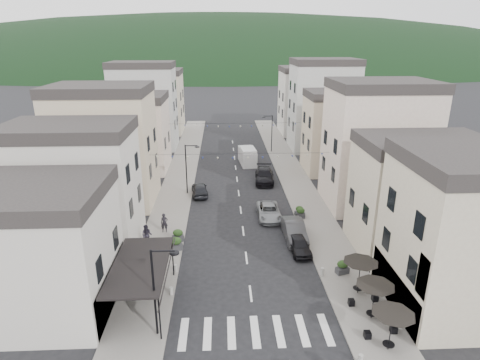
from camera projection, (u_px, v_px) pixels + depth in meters
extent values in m
plane|color=black|center=(258.00, 355.00, 23.36)|extent=(700.00, 700.00, 0.00)
cube|color=slate|center=(180.00, 177.00, 53.14)|extent=(4.00, 76.00, 0.12)
cube|color=slate|center=(292.00, 175.00, 53.80)|extent=(4.00, 76.00, 0.12)
ellipsoid|color=black|center=(223.00, 63.00, 305.83)|extent=(640.00, 360.00, 70.00)
cube|color=beige|center=(15.00, 257.00, 26.05)|extent=(12.00, 8.00, 8.00)
cube|color=#B7A991|center=(475.00, 241.00, 26.09)|extent=(10.00, 8.00, 10.00)
cube|color=black|center=(140.00, 265.00, 26.67)|extent=(3.60, 7.50, 0.15)
cube|color=black|center=(168.00, 271.00, 26.91)|extent=(0.34, 7.50, 0.99)
cylinder|color=black|center=(160.00, 319.00, 23.98)|extent=(0.10, 0.10, 3.20)
cylinder|color=black|center=(173.00, 258.00, 30.57)|extent=(0.10, 0.10, 3.20)
cube|color=beige|center=(75.00, 193.00, 34.23)|extent=(10.00, 7.00, 10.00)
cube|color=#262323|center=(66.00, 129.00, 32.40)|extent=(10.20, 7.14, 1.00)
cube|color=#C1B091|center=(106.00, 150.00, 43.32)|extent=(10.00, 8.00, 12.00)
cube|color=#262323|center=(99.00, 89.00, 41.15)|extent=(10.20, 8.16, 1.00)
cube|color=#C4AC9F|center=(130.00, 136.00, 55.03)|extent=(10.00, 8.00, 9.50)
cube|color=#262323|center=(127.00, 98.00, 53.28)|extent=(10.20, 8.16, 1.00)
cube|color=#A6A5A1|center=(145.00, 109.00, 65.75)|extent=(10.00, 7.00, 13.00)
cube|color=#262323|center=(141.00, 65.00, 63.41)|extent=(10.20, 7.14, 1.00)
cube|color=#B7A991|center=(156.00, 104.00, 77.38)|extent=(10.00, 9.00, 11.00)
cube|color=#262323|center=(154.00, 72.00, 75.38)|extent=(10.20, 9.18, 1.00)
cube|color=#B7A991|center=(417.00, 201.00, 33.79)|extent=(10.00, 7.00, 9.00)
cube|color=#262323|center=(426.00, 143.00, 32.12)|extent=(10.20, 7.14, 1.00)
cube|color=#C4AC9F|center=(376.00, 150.00, 42.62)|extent=(10.00, 8.00, 12.50)
cube|color=#262323|center=(384.00, 85.00, 40.37)|extent=(10.20, 8.16, 1.00)
cube|color=#C1B091|center=(343.00, 135.00, 54.34)|extent=(10.00, 7.00, 10.00)
cube|color=#262323|center=(346.00, 94.00, 52.50)|extent=(10.20, 7.14, 1.00)
cube|color=#A6A5A1|center=(322.00, 108.00, 65.05)|extent=(10.00, 8.00, 13.50)
cube|color=#262323|center=(326.00, 62.00, 62.63)|extent=(10.20, 8.16, 1.00)
cube|color=beige|center=(307.00, 103.00, 76.69)|extent=(10.00, 9.00, 11.50)
cube|color=#262323|center=(309.00, 69.00, 74.60)|extent=(10.20, 9.18, 1.00)
cylinder|color=black|center=(390.00, 333.00, 23.27)|extent=(0.06, 0.06, 2.30)
cone|color=black|center=(393.00, 318.00, 22.90)|extent=(2.50, 2.50, 0.55)
cylinder|color=black|center=(389.00, 344.00, 23.53)|extent=(0.70, 0.70, 0.04)
cylinder|color=black|center=(373.00, 303.00, 25.91)|extent=(0.06, 0.06, 2.30)
cone|color=black|center=(375.00, 289.00, 25.54)|extent=(2.50, 2.50, 0.55)
cylinder|color=black|center=(372.00, 313.00, 26.17)|extent=(0.70, 0.70, 0.04)
cylinder|color=black|center=(359.00, 279.00, 28.55)|extent=(0.06, 0.06, 2.30)
cone|color=black|center=(360.00, 265.00, 28.18)|extent=(2.50, 2.50, 0.55)
cylinder|color=black|center=(358.00, 288.00, 28.81)|extent=(0.70, 0.70, 0.04)
cylinder|color=black|center=(154.00, 294.00, 23.97)|extent=(0.14, 0.14, 6.00)
cylinder|color=black|center=(163.00, 251.00, 23.03)|extent=(1.40, 0.10, 0.10)
cylinder|color=black|center=(174.00, 253.00, 23.11)|extent=(0.56, 0.56, 0.08)
cylinder|color=black|center=(186.00, 170.00, 46.57)|extent=(0.14, 0.14, 6.00)
cylinder|color=black|center=(191.00, 146.00, 45.63)|extent=(1.40, 0.10, 0.10)
cylinder|color=black|center=(197.00, 147.00, 45.71)|extent=(0.56, 0.56, 0.08)
cylinder|color=black|center=(272.00, 134.00, 64.05)|extent=(0.14, 0.14, 6.00)
cylinder|color=black|center=(268.00, 116.00, 63.06)|extent=(1.40, 0.10, 0.10)
cylinder|color=black|center=(264.00, 117.00, 63.08)|extent=(0.56, 0.56, 0.08)
cylinder|color=gray|center=(171.00, 291.00, 28.62)|extent=(0.26, 0.26, 0.60)
cylinder|color=gray|center=(176.00, 268.00, 31.44)|extent=(0.26, 0.26, 0.60)
cylinder|color=gray|center=(322.00, 271.00, 31.00)|extent=(0.26, 0.26, 0.60)
cylinder|color=gray|center=(361.00, 359.00, 22.53)|extent=(0.26, 0.26, 0.60)
cylinder|color=black|center=(240.00, 154.00, 42.07)|extent=(19.00, 0.02, 0.02)
cone|color=beige|center=(157.00, 157.00, 41.75)|extent=(0.28, 0.28, 0.24)
cone|color=navy|center=(172.00, 157.00, 41.85)|extent=(0.28, 0.28, 0.24)
cone|color=beige|center=(187.00, 158.00, 41.94)|extent=(0.28, 0.28, 0.24)
cone|color=navy|center=(203.00, 158.00, 42.04)|extent=(0.28, 0.28, 0.24)
cone|color=beige|center=(218.00, 158.00, 42.12)|extent=(0.28, 0.28, 0.24)
cone|color=navy|center=(233.00, 158.00, 42.20)|extent=(0.28, 0.28, 0.24)
cone|color=beige|center=(248.00, 158.00, 42.27)|extent=(0.28, 0.28, 0.24)
cone|color=navy|center=(263.00, 158.00, 42.33)|extent=(0.28, 0.28, 0.24)
cone|color=beige|center=(278.00, 157.00, 42.38)|extent=(0.28, 0.28, 0.24)
cone|color=navy|center=(292.00, 156.00, 42.43)|extent=(0.28, 0.28, 0.24)
cone|color=beige|center=(307.00, 155.00, 42.47)|extent=(0.28, 0.28, 0.24)
cone|color=navy|center=(322.00, 154.00, 42.51)|extent=(0.28, 0.28, 0.24)
cylinder|color=black|center=(235.00, 123.00, 57.14)|extent=(19.00, 0.02, 0.02)
cone|color=beige|center=(174.00, 125.00, 56.81)|extent=(0.28, 0.28, 0.24)
cone|color=navy|center=(185.00, 126.00, 56.91)|extent=(0.28, 0.28, 0.24)
cone|color=beige|center=(196.00, 126.00, 57.01)|extent=(0.28, 0.28, 0.24)
cone|color=navy|center=(207.00, 126.00, 57.10)|extent=(0.28, 0.28, 0.24)
cone|color=beige|center=(218.00, 127.00, 57.19)|extent=(0.28, 0.28, 0.24)
cone|color=navy|center=(229.00, 127.00, 57.26)|extent=(0.28, 0.28, 0.24)
cone|color=beige|center=(240.00, 127.00, 57.33)|extent=(0.28, 0.28, 0.24)
cone|color=navy|center=(252.00, 126.00, 57.39)|extent=(0.28, 0.28, 0.24)
cone|color=beige|center=(263.00, 126.00, 57.45)|extent=(0.28, 0.28, 0.24)
cone|color=navy|center=(274.00, 125.00, 57.50)|extent=(0.28, 0.28, 0.24)
cone|color=beige|center=(284.00, 125.00, 57.54)|extent=(0.28, 0.28, 0.24)
cone|color=navy|center=(295.00, 124.00, 57.58)|extent=(0.28, 0.28, 0.24)
imported|color=black|center=(299.00, 245.00, 34.48)|extent=(1.88, 4.08, 1.36)
imported|color=#363638|center=(294.00, 231.00, 36.66)|extent=(1.85, 5.11, 1.67)
imported|color=gray|center=(269.00, 211.00, 41.06)|extent=(2.31, 4.97, 1.38)
imported|color=black|center=(264.00, 176.00, 51.38)|extent=(2.74, 5.86, 1.65)
imported|color=black|center=(200.00, 189.00, 46.93)|extent=(2.28, 4.53, 1.48)
cube|color=silver|center=(247.00, 156.00, 58.78)|extent=(2.55, 5.33, 2.15)
cube|color=silver|center=(248.00, 150.00, 57.81)|extent=(2.32, 3.62, 0.54)
cylinder|color=black|center=(244.00, 165.00, 57.10)|extent=(0.34, 0.77, 0.75)
cylinder|color=black|center=(255.00, 165.00, 57.34)|extent=(0.34, 0.77, 0.75)
cylinder|color=black|center=(240.00, 158.00, 60.70)|extent=(0.34, 0.77, 0.75)
cylinder|color=black|center=(251.00, 157.00, 60.94)|extent=(0.34, 0.77, 0.75)
imported|color=black|center=(164.00, 223.00, 37.70)|extent=(0.72, 0.52, 1.85)
imported|color=#24202B|center=(147.00, 235.00, 35.26)|extent=(1.03, 0.85, 1.94)
cube|color=#2C2C2F|center=(178.00, 238.00, 36.21)|extent=(1.14, 0.82, 0.52)
ellipsoid|color=#1A3113|center=(178.00, 233.00, 36.02)|extent=(0.91, 0.58, 0.66)
cube|color=#303032|center=(176.00, 247.00, 34.66)|extent=(1.23, 0.91, 0.55)
ellipsoid|color=#1A3113|center=(176.00, 241.00, 34.46)|extent=(0.96, 0.61, 0.70)
cube|color=#313134|center=(342.00, 270.00, 31.24)|extent=(1.12, 0.84, 0.50)
ellipsoid|color=#1A3113|center=(343.00, 264.00, 31.06)|extent=(0.88, 0.56, 0.64)
cube|color=#333336|center=(299.00, 213.00, 41.57)|extent=(1.00, 0.75, 0.44)
ellipsoid|color=#1A3113|center=(299.00, 209.00, 41.40)|extent=(0.78, 0.50, 0.57)
cube|color=#29292B|center=(300.00, 215.00, 40.95)|extent=(1.05, 0.71, 0.48)
ellipsoid|color=#1A3113|center=(301.00, 211.00, 40.77)|extent=(0.85, 0.54, 0.62)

